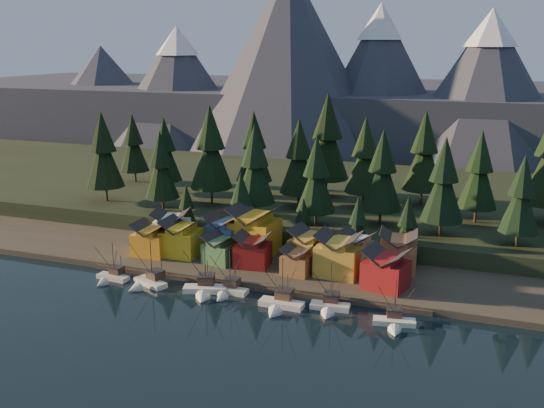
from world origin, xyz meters
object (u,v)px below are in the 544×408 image
(boat_1, at_px, (147,277))
(boat_3, at_px, (227,285))
(boat_4, at_px, (280,298))
(boat_6, at_px, (395,317))
(house_front_0, at_px, (152,238))
(house_front_1, at_px, (182,236))
(boat_5, at_px, (330,301))
(boat_2, at_px, (204,283))
(boat_0, at_px, (110,273))
(house_back_0, at_px, (171,228))
(house_back_1, at_px, (226,232))

(boat_1, bearing_deg, boat_3, 27.52)
(boat_4, relative_size, boat_6, 1.17)
(house_front_0, xyz_separation_m, house_front_1, (7.25, 2.29, 0.47))
(boat_1, height_order, boat_6, boat_1)
(boat_1, xyz_separation_m, boat_3, (18.94, 1.96, -0.25))
(boat_1, bearing_deg, boat_5, 23.39)
(boat_2, relative_size, boat_6, 1.22)
(boat_0, height_order, boat_6, boat_6)
(house_front_0, bearing_deg, boat_0, -98.84)
(boat_2, xyz_separation_m, house_front_0, (-21.72, 14.83, 3.45))
(boat_3, distance_m, house_front_1, 25.30)
(boat_5, xyz_separation_m, boat_6, (13.67, -2.66, -0.23))
(boat_2, bearing_deg, house_front_0, 128.15)
(boat_4, xyz_separation_m, house_front_0, (-39.75, 16.58, 3.58))
(boat_4, xyz_separation_m, house_back_0, (-38.13, 23.70, 4.28))
(boat_5, xyz_separation_m, house_front_1, (-42.43, 16.41, 4.18))
(house_back_0, bearing_deg, house_front_0, -117.25)
(house_front_0, distance_m, house_back_0, 7.34)
(house_front_0, bearing_deg, house_front_1, 16.56)
(boat_2, bearing_deg, house_back_1, 85.11)
(boat_6, xyz_separation_m, house_back_0, (-61.73, 23.90, 4.63))
(boat_0, xyz_separation_m, boat_4, (41.87, -1.26, 0.40))
(boat_0, xyz_separation_m, house_front_0, (2.12, 15.32, 3.99))
(house_back_0, relative_size, house_back_1, 1.06)
(boat_3, distance_m, house_front_0, 30.03)
(house_back_0, bearing_deg, boat_2, -61.99)
(boat_4, height_order, house_back_0, house_back_0)
(boat_1, relative_size, boat_2, 0.93)
(boat_4, relative_size, house_front_1, 1.28)
(boat_0, bearing_deg, boat_6, 4.60)
(boat_3, xyz_separation_m, house_front_1, (-19.32, 15.75, 4.30))
(boat_0, relative_size, boat_5, 0.90)
(house_back_1, bearing_deg, boat_5, -23.00)
(house_back_1, bearing_deg, boat_0, -115.21)
(boat_1, height_order, boat_5, boat_1)
(boat_3, bearing_deg, house_back_0, 142.77)
(boat_1, xyz_separation_m, boat_2, (14.10, 0.60, 0.12))
(house_front_0, height_order, house_back_0, house_back_0)
(boat_1, xyz_separation_m, boat_5, (42.06, 1.31, -0.13))
(house_front_0, height_order, house_front_1, house_front_1)
(boat_5, height_order, house_front_1, house_front_1)
(boat_6, relative_size, house_back_1, 1.00)
(boat_0, height_order, house_back_0, house_back_0)
(boat_0, xyz_separation_m, boat_3, (28.69, 1.85, 0.16))
(boat_0, distance_m, house_front_1, 20.44)
(boat_1, xyz_separation_m, boat_4, (32.12, -1.15, -0.01))
(boat_5, xyz_separation_m, house_back_0, (-48.06, 21.25, 4.41))
(boat_0, height_order, house_front_0, house_front_0)
(boat_2, distance_m, house_back_0, 30.06)
(boat_4, height_order, boat_6, boat_4)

